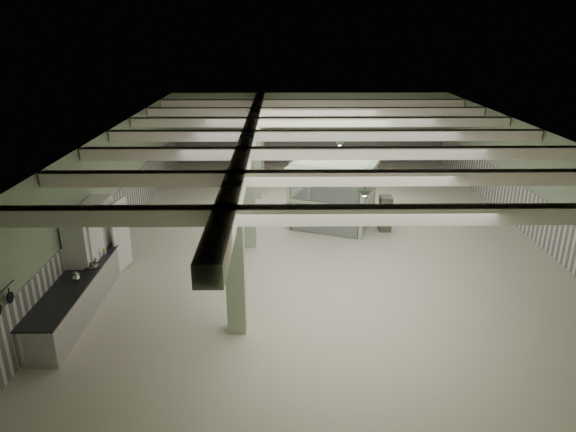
{
  "coord_description": "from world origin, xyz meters",
  "views": [
    {
      "loc": [
        -1.44,
        -16.43,
        6.69
      ],
      "look_at": [
        -1.26,
        -1.79,
        1.3
      ],
      "focal_mm": 32.0,
      "sensor_mm": 36.0,
      "label": 1
    }
  ],
  "objects_px": {
    "guard_booth": "(333,182)",
    "filing_cabinet": "(385,213)",
    "walkin_cooler": "(94,245)",
    "prep_counter": "(80,291)"
  },
  "relations": [
    {
      "from": "guard_booth",
      "to": "prep_counter",
      "type": "bearing_deg",
      "value": -119.41
    },
    {
      "from": "prep_counter",
      "to": "filing_cabinet",
      "type": "height_order",
      "value": "filing_cabinet"
    },
    {
      "from": "guard_booth",
      "to": "filing_cabinet",
      "type": "relative_size",
      "value": 2.81
    },
    {
      "from": "walkin_cooler",
      "to": "guard_booth",
      "type": "xyz_separation_m",
      "value": [
        6.98,
        4.33,
        0.49
      ]
    },
    {
      "from": "prep_counter",
      "to": "walkin_cooler",
      "type": "relative_size",
      "value": 2.15
    },
    {
      "from": "walkin_cooler",
      "to": "prep_counter",
      "type": "bearing_deg",
      "value": -86.73
    },
    {
      "from": "walkin_cooler",
      "to": "guard_booth",
      "type": "relative_size",
      "value": 0.68
    },
    {
      "from": "walkin_cooler",
      "to": "filing_cabinet",
      "type": "xyz_separation_m",
      "value": [
        8.78,
        3.76,
        -0.47
      ]
    },
    {
      "from": "prep_counter",
      "to": "filing_cabinet",
      "type": "distance_m",
      "value": 10.14
    },
    {
      "from": "prep_counter",
      "to": "filing_cabinet",
      "type": "bearing_deg",
      "value": 31.0
    }
  ]
}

